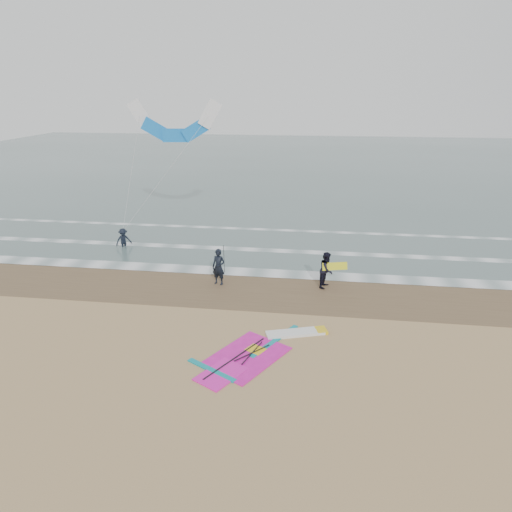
# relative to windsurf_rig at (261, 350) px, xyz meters

# --- Properties ---
(ground) EXTENTS (120.00, 120.00, 0.00)m
(ground) POSITION_rel_windsurf_rig_xyz_m (-0.15, -0.22, -0.03)
(ground) COLOR tan
(ground) RESTS_ON ground
(sea_water) EXTENTS (120.00, 80.00, 0.02)m
(sea_water) POSITION_rel_windsurf_rig_xyz_m (-0.15, 47.78, -0.02)
(sea_water) COLOR #47605E
(sea_water) RESTS_ON ground
(wet_sand_band) EXTENTS (120.00, 5.00, 0.01)m
(wet_sand_band) POSITION_rel_windsurf_rig_xyz_m (-0.15, 5.78, -0.03)
(wet_sand_band) COLOR brown
(wet_sand_band) RESTS_ON ground
(foam_waterline) EXTENTS (120.00, 9.15, 0.02)m
(foam_waterline) POSITION_rel_windsurf_rig_xyz_m (-0.15, 10.22, -0.00)
(foam_waterline) COLOR white
(foam_waterline) RESTS_ON ground
(windsurf_rig) EXTENTS (5.33, 5.04, 0.13)m
(windsurf_rig) POSITION_rel_windsurf_rig_xyz_m (0.00, 0.00, 0.00)
(windsurf_rig) COLOR white
(windsurf_rig) RESTS_ON ground
(person_standing) EXTENTS (0.80, 0.62, 1.93)m
(person_standing) POSITION_rel_windsurf_rig_xyz_m (-3.02, 6.19, 0.93)
(person_standing) COLOR black
(person_standing) RESTS_ON ground
(person_walking) EXTENTS (0.99, 1.11, 1.90)m
(person_walking) POSITION_rel_windsurf_rig_xyz_m (2.57, 6.61, 0.91)
(person_walking) COLOR black
(person_walking) RESTS_ON ground
(person_wading) EXTENTS (1.18, 1.12, 1.60)m
(person_wading) POSITION_rel_windsurf_rig_xyz_m (-10.41, 11.24, 0.77)
(person_wading) COLOR black
(person_wading) RESTS_ON ground
(held_pole) EXTENTS (0.17, 0.86, 1.82)m
(held_pole) POSITION_rel_windsurf_rig_xyz_m (-2.72, 6.19, 1.38)
(held_pole) COLOR black
(held_pole) RESTS_ON ground
(carried_kiteboard) EXTENTS (1.30, 0.51, 0.39)m
(carried_kiteboard) POSITION_rel_windsurf_rig_xyz_m (2.97, 6.51, 1.17)
(carried_kiteboard) COLOR yellow
(carried_kiteboard) RESTS_ON ground
(surf_kite) EXTENTS (6.50, 4.18, 8.11)m
(surf_kite) POSITION_rel_windsurf_rig_xyz_m (-7.75, 15.23, 7.39)
(surf_kite) COLOR white
(surf_kite) RESTS_ON ground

